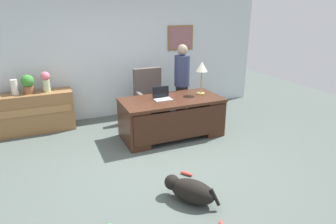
{
  "coord_description": "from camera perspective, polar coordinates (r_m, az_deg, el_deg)",
  "views": [
    {
      "loc": [
        -1.53,
        -3.8,
        2.35
      ],
      "look_at": [
        0.25,
        0.3,
        0.75
      ],
      "focal_mm": 31.5,
      "sensor_mm": 36.0,
      "label": 1
    }
  ],
  "objects": [
    {
      "name": "back_wall",
      "position": [
        6.66,
        -9.97,
        10.77
      ],
      "size": [
        7.0,
        0.16,
        2.7
      ],
      "color": "silver",
      "rests_on": "ground_plane"
    },
    {
      "name": "desk",
      "position": [
        5.55,
        0.79,
        -0.81
      ],
      "size": [
        1.87,
        0.92,
        0.74
      ],
      "color": "#422316",
      "rests_on": "ground_plane"
    },
    {
      "name": "desk_lamp",
      "position": [
        5.69,
        6.54,
        8.3
      ],
      "size": [
        0.22,
        0.22,
        0.63
      ],
      "color": "#9E8447",
      "rests_on": "desk"
    },
    {
      "name": "ground_plane",
      "position": [
        4.72,
        -1.33,
        -10.15
      ],
      "size": [
        12.0,
        12.0,
        0.0
      ],
      "primitive_type": "plane",
      "color": "#4C5651"
    },
    {
      "name": "potted_plant",
      "position": [
        6.21,
        -25.51,
        5.06
      ],
      "size": [
        0.24,
        0.24,
        0.36
      ],
      "color": "brown",
      "rests_on": "credenza"
    },
    {
      "name": "credenza",
      "position": [
        6.36,
        -24.63,
        -0.07
      ],
      "size": [
        1.51,
        0.5,
        0.79
      ],
      "color": "olive",
      "rests_on": "ground_plane"
    },
    {
      "name": "vase_empty",
      "position": [
        6.24,
        -27.58,
        4.27
      ],
      "size": [
        0.12,
        0.12,
        0.29
      ],
      "primitive_type": "cylinder",
      "color": "silver",
      "rests_on": "credenza"
    },
    {
      "name": "dog_toy_plush",
      "position": [
        4.45,
        3.61,
        -11.81
      ],
      "size": [
        0.16,
        0.19,
        0.05
      ],
      "primitive_type": "ellipsoid",
      "rotation": [
        0.0,
        0.0,
        2.21
      ],
      "color": "#E53F33",
      "rests_on": "ground_plane"
    },
    {
      "name": "dog_lying",
      "position": [
        3.87,
        4.29,
        -14.85
      ],
      "size": [
        0.6,
        0.66,
        0.3
      ],
      "color": "black",
      "rests_on": "ground_plane"
    },
    {
      "name": "armchair",
      "position": [
        6.28,
        -3.46,
        2.53
      ],
      "size": [
        0.6,
        0.59,
        1.14
      ],
      "color": "#564C47",
      "rests_on": "ground_plane"
    },
    {
      "name": "vase_with_flowers",
      "position": [
        6.2,
        -22.57,
        5.62
      ],
      "size": [
        0.17,
        0.17,
        0.39
      ],
      "color": "#BACB9B",
      "rests_on": "credenza"
    },
    {
      "name": "laptop",
      "position": [
        5.43,
        -1.19,
        3.09
      ],
      "size": [
        0.32,
        0.22,
        0.22
      ],
      "color": "#B2B5BA",
      "rests_on": "desk"
    },
    {
      "name": "person_standing",
      "position": [
        6.22,
        2.7,
        5.66
      ],
      "size": [
        0.32,
        0.32,
        1.64
      ],
      "color": "#262323",
      "rests_on": "ground_plane"
    }
  ]
}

